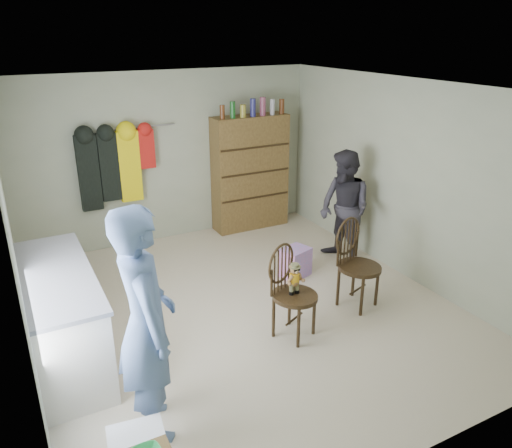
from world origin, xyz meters
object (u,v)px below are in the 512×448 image
counter (62,317)px  chair_front (291,287)px  chair_far (355,260)px  dresser (250,172)px

counter → chair_front: size_ratio=1.84×
chair_far → dresser: dresser is taller
counter → chair_far: size_ratio=1.76×
chair_far → counter: bearing=153.6°
counter → chair_far: chair_far is taller
chair_front → chair_far: size_ratio=0.96×
dresser → counter: bearing=-144.3°
chair_front → chair_far: (0.98, 0.19, 0.00)m
counter → dresser: 3.96m
chair_front → dresser: 3.15m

